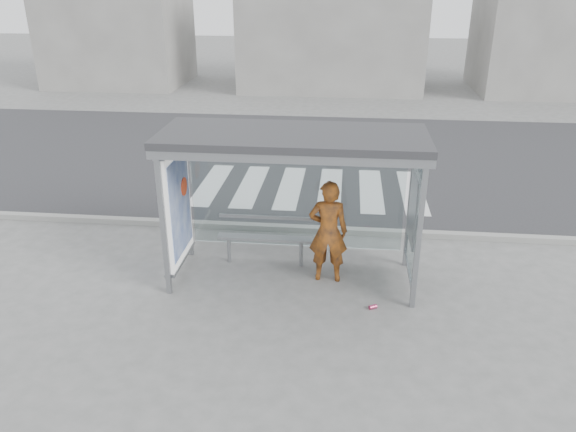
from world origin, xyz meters
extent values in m
plane|color=#5F5F5D|center=(0.00, 0.00, 0.00)|extent=(80.00, 80.00, 0.00)
cube|color=#2C2C2E|center=(0.00, 7.00, 0.00)|extent=(30.00, 10.00, 0.01)
cube|color=gray|center=(0.00, 1.95, 0.06)|extent=(30.00, 0.18, 0.12)
cube|color=silver|center=(-2.50, 4.50, 0.00)|extent=(0.55, 3.00, 0.00)
cube|color=silver|center=(-1.50, 4.50, 0.00)|extent=(0.55, 3.00, 0.00)
cube|color=silver|center=(-0.50, 4.50, 0.00)|extent=(0.55, 3.00, 0.00)
cube|color=silver|center=(0.50, 4.50, 0.00)|extent=(0.55, 3.00, 0.00)
cube|color=silver|center=(1.50, 4.50, 0.00)|extent=(0.55, 3.00, 0.00)
cube|color=silver|center=(2.50, 4.50, 0.00)|extent=(0.55, 3.00, 0.00)
cube|color=gray|center=(-2.00, -0.70, 1.25)|extent=(0.08, 0.08, 2.50)
cube|color=gray|center=(2.00, -0.70, 1.25)|extent=(0.08, 0.08, 2.50)
cube|color=gray|center=(-2.00, 0.70, 1.25)|extent=(0.08, 0.08, 2.50)
cube|color=gray|center=(2.00, 0.70, 1.25)|extent=(0.08, 0.08, 2.50)
cube|color=#2D2D30|center=(0.00, 0.00, 2.56)|extent=(4.25, 1.65, 0.12)
cube|color=gray|center=(0.00, -0.76, 2.45)|extent=(4.25, 0.06, 0.18)
cube|color=white|center=(0.00, 0.70, 1.30)|extent=(3.80, 0.02, 2.00)
cube|color=white|center=(-2.00, 0.00, 1.30)|extent=(0.15, 1.25, 2.00)
cube|color=#2B499D|center=(-1.92, 0.00, 1.30)|extent=(0.01, 1.10, 1.70)
cylinder|color=#F94016|center=(-1.91, 0.25, 1.55)|extent=(0.02, 0.32, 0.32)
cube|color=white|center=(2.00, 0.00, 1.30)|extent=(0.03, 1.25, 2.00)
cube|color=beige|center=(1.97, 0.05, 1.40)|extent=(0.03, 0.86, 1.16)
cube|color=slate|center=(-10.00, 18.00, 3.00)|extent=(6.00, 5.00, 6.00)
cube|color=slate|center=(0.00, 18.00, 2.50)|extent=(8.00, 5.00, 5.00)
cube|color=slate|center=(9.00, 18.00, 3.50)|extent=(5.00, 5.00, 7.00)
imported|color=#C24912|center=(0.60, 0.05, 0.91)|extent=(0.67, 0.44, 1.82)
cube|color=gray|center=(-0.56, 0.48, 0.52)|extent=(1.71, 0.21, 0.05)
cylinder|color=gray|center=(-1.22, 0.48, 0.25)|extent=(0.07, 0.07, 0.50)
cylinder|color=gray|center=(0.11, 0.48, 0.25)|extent=(0.07, 0.07, 0.50)
cube|color=gray|center=(-0.56, 0.66, 0.86)|extent=(1.71, 0.04, 0.06)
cylinder|color=#C63A68|center=(1.37, -0.83, 0.03)|extent=(0.15, 0.12, 0.07)
camera|label=1|loc=(0.84, -8.55, 4.94)|focal=35.00mm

